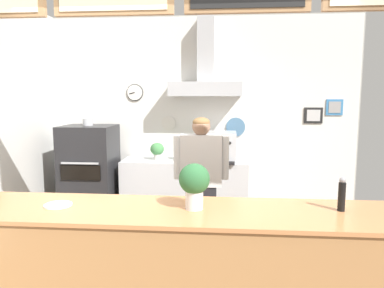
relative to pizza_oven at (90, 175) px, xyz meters
name	(u,v)px	position (x,y,z in m)	size (l,w,h in m)	color
back_wall_assembly	(201,112)	(1.56, 0.40, 0.89)	(4.58, 2.88, 3.00)	#9E9E99
service_counter	(178,274)	(1.56, -2.34, -0.21)	(3.82, 0.72, 1.02)	#B77F4C
back_prep_counter	(185,192)	(1.34, 0.17, -0.26)	(1.78, 0.57, 0.93)	silver
pizza_oven	(90,175)	(0.00, 0.00, 0.00)	(0.72, 0.68, 1.53)	#232326
shop_worker	(201,185)	(1.65, -1.01, 0.15)	(0.61, 0.24, 1.62)	#232328
espresso_machine	(219,147)	(1.84, 0.15, 0.41)	(0.46, 0.53, 0.41)	silver
potted_sage	(157,150)	(0.94, 0.17, 0.36)	(0.20, 0.20, 0.25)	beige
potted_thyme	(180,151)	(1.28, 0.21, 0.34)	(0.18, 0.18, 0.22)	#4C4C51
basil_vase	(194,184)	(1.68, -2.32, 0.49)	(0.23, 0.23, 0.34)	silver
pepper_grinder	(342,194)	(2.75, -2.27, 0.42)	(0.05, 0.05, 0.25)	black
condiment_plate	(58,205)	(0.64, -2.33, 0.30)	(0.21, 0.21, 0.01)	white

